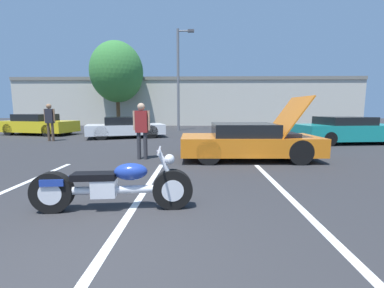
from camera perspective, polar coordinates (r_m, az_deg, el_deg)
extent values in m
plane|color=#2D2D30|center=(2.97, -24.57, -24.40)|extent=(80.00, 80.00, 0.00)
cube|color=white|center=(5.99, -36.67, -8.71)|extent=(0.12, 4.98, 0.01)
cube|color=white|center=(4.85, -10.98, -10.87)|extent=(0.12, 4.98, 0.01)
cube|color=white|center=(5.01, 20.41, -10.64)|extent=(0.12, 4.98, 0.01)
cube|color=beige|center=(25.53, -1.21, 9.31)|extent=(32.00, 4.00, 4.40)
cube|color=slate|center=(25.67, -1.22, 13.89)|extent=(32.00, 4.20, 0.30)
cylinder|color=slate|center=(18.57, -3.09, 13.84)|extent=(0.18, 0.18, 6.98)
cylinder|color=slate|center=(19.18, -1.71, 23.82)|extent=(0.90, 0.10, 0.10)
cube|color=#4C4C51|center=(19.16, -0.24, 23.84)|extent=(0.44, 0.28, 0.16)
cylinder|color=brown|center=(23.20, -16.07, 7.09)|extent=(0.32, 0.32, 2.72)
ellipsoid|color=#387F38|center=(23.40, -16.38, 15.10)|extent=(4.41, 4.41, 5.07)
cylinder|color=black|center=(4.06, -4.31, -10.00)|extent=(0.63, 0.23, 0.62)
cylinder|color=black|center=(4.43, -28.65, -9.41)|extent=(0.63, 0.23, 0.62)
cylinder|color=silver|center=(4.06, -4.31, -10.00)|extent=(0.36, 0.21, 0.34)
cylinder|color=silver|center=(4.43, -28.65, -9.41)|extent=(0.36, 0.21, 0.34)
cylinder|color=silver|center=(4.15, -17.05, -9.70)|extent=(1.54, 0.28, 0.12)
cube|color=silver|center=(4.17, -18.91, -9.13)|extent=(0.38, 0.28, 0.28)
ellipsoid|color=navy|center=(4.02, -13.43, -5.97)|extent=(0.53, 0.33, 0.26)
cube|color=black|center=(4.15, -20.84, -6.69)|extent=(0.67, 0.33, 0.10)
cube|color=navy|center=(4.37, -28.26, -7.31)|extent=(0.36, 0.26, 0.10)
cylinder|color=silver|center=(3.97, -5.66, -5.57)|extent=(0.31, 0.10, 0.62)
cylinder|color=silver|center=(3.92, -7.30, -1.42)|extent=(0.11, 0.70, 0.04)
sphere|color=silver|center=(3.94, -5.04, -3.41)|extent=(0.16, 0.16, 0.16)
cylinder|color=silver|center=(4.37, -21.98, -9.86)|extent=(1.17, 0.21, 0.09)
cube|color=orange|center=(8.06, 12.45, -0.10)|extent=(4.14, 1.88, 0.53)
cube|color=black|center=(7.98, 11.39, 3.14)|extent=(1.88, 1.65, 0.38)
cylinder|color=black|center=(7.72, 22.92, -1.71)|extent=(0.71, 0.24, 0.70)
cylinder|color=black|center=(9.17, 19.16, -0.10)|extent=(0.71, 0.24, 0.70)
cylinder|color=black|center=(7.13, 3.75, -1.85)|extent=(0.71, 0.24, 0.70)
cylinder|color=black|center=(8.68, 3.10, -0.10)|extent=(0.71, 0.24, 0.70)
cube|color=orange|center=(8.32, 20.55, 5.73)|extent=(0.89, 1.67, 1.20)
cube|color=#4C4C51|center=(8.35, 20.07, 1.44)|extent=(0.62, 1.00, 0.28)
cube|color=white|center=(14.34, -14.48, 3.21)|extent=(4.40, 3.04, 0.52)
cube|color=black|center=(14.31, -15.19, 5.03)|extent=(2.25, 2.14, 0.41)
cylinder|color=black|center=(13.68, -9.05, 2.72)|extent=(0.73, 0.44, 0.70)
cylinder|color=black|center=(15.27, -9.96, 3.22)|extent=(0.73, 0.44, 0.70)
cylinder|color=black|center=(13.54, -19.54, 2.31)|extent=(0.73, 0.44, 0.70)
cylinder|color=black|center=(15.14, -19.36, 2.86)|extent=(0.73, 0.44, 0.70)
cube|color=teal|center=(13.60, 31.10, 2.31)|extent=(4.64, 2.46, 0.67)
cube|color=black|center=(13.46, 30.65, 4.49)|extent=(2.20, 1.97, 0.35)
cylinder|color=black|center=(15.13, 33.31, 1.83)|extent=(0.62, 0.29, 0.60)
cylinder|color=black|center=(12.13, 28.21, 1.00)|extent=(0.62, 0.29, 0.60)
cylinder|color=black|center=(13.57, 24.22, 1.88)|extent=(0.62, 0.29, 0.60)
cube|color=yellow|center=(17.95, -30.89, 3.42)|extent=(4.65, 2.69, 0.65)
cube|color=black|center=(18.05, -31.41, 5.07)|extent=(2.27, 2.01, 0.40)
cylinder|color=black|center=(16.45, -29.42, 2.62)|extent=(0.71, 0.36, 0.68)
cylinder|color=black|center=(17.64, -25.90, 3.13)|extent=(0.71, 0.36, 0.68)
cylinder|color=black|center=(18.41, -35.60, 2.62)|extent=(0.71, 0.36, 0.68)
cylinder|color=black|center=(19.48, -32.07, 3.09)|extent=(0.71, 0.36, 0.68)
cylinder|color=brown|center=(14.13, -29.24, 2.31)|extent=(0.12, 0.12, 0.86)
cylinder|color=brown|center=(14.03, -28.54, 2.33)|extent=(0.12, 0.12, 0.86)
cube|color=#26262D|center=(14.04, -29.10, 5.46)|extent=(0.36, 0.20, 0.68)
cylinder|color=#9E704C|center=(14.15, -29.88, 5.56)|extent=(0.08, 0.08, 0.62)
cylinder|color=#9E704C|center=(13.93, -28.33, 5.64)|extent=(0.08, 0.08, 0.62)
sphere|color=#9E704C|center=(14.03, -29.23, 7.33)|extent=(0.23, 0.23, 0.23)
cylinder|color=#333338|center=(8.05, -11.71, -0.41)|extent=(0.12, 0.12, 0.83)
cylinder|color=#333338|center=(8.00, -10.31, -0.41)|extent=(0.12, 0.12, 0.83)
cube|color=maroon|center=(7.95, -11.15, 4.92)|extent=(0.36, 0.20, 0.66)
cylinder|color=tan|center=(8.00, -12.70, 5.13)|extent=(0.08, 0.08, 0.59)
cylinder|color=tan|center=(7.91, -9.60, 5.19)|extent=(0.08, 0.08, 0.59)
sphere|color=tan|center=(7.94, -11.24, 8.12)|extent=(0.23, 0.23, 0.23)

